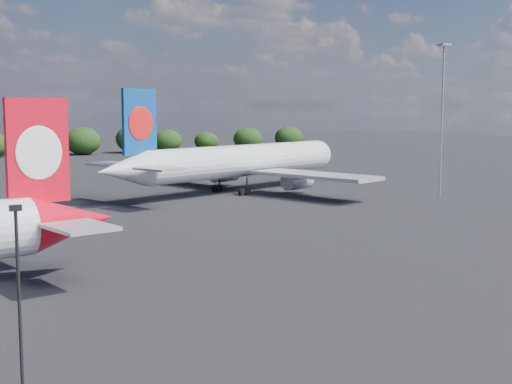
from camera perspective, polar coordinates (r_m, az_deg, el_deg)
name	(u,v)px	position (r m, az deg, el deg)	size (l,w,h in m)	color
china_southern_airliner	(234,162)	(119.55, -1.75, 2.39)	(50.39, 48.52, 17.16)	silver
apron_lamp_post	(19,302)	(34.51, -18.41, -8.35)	(0.55, 0.30, 10.22)	black
floodlight_mast_near	(443,100)	(116.60, 14.70, 7.11)	(1.60, 1.60, 24.27)	gray
billboard_yellow	(2,143)	(220.81, -19.68, 3.71)	(5.00, 0.30, 5.50)	yellow
horizon_treeline	(4,143)	(219.03, -19.51, 3.70)	(204.52, 14.07, 8.76)	black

